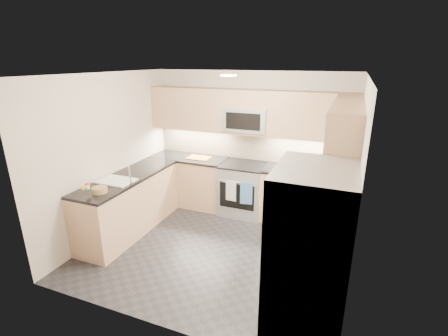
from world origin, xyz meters
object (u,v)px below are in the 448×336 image
refrigerator (309,258)px  fruit_basket (100,190)px  gas_range (243,189)px  microwave (247,119)px  cutting_board (199,158)px  utensil_bowl (340,173)px

refrigerator → fruit_basket: bearing=170.7°
gas_range → refrigerator: (1.45, -2.43, 0.45)m
microwave → cutting_board: 1.16m
gas_range → microwave: bearing=90.0°
cutting_board → fruit_basket: (-0.55, -1.98, 0.03)m
microwave → utensil_bowl: microwave is taller
microwave → cutting_board: size_ratio=1.86×
refrigerator → cutting_board: 3.38m
refrigerator → utensil_bowl: size_ratio=7.06×
microwave → utensil_bowl: size_ratio=2.98×
gas_range → cutting_board: cutting_board is taller
refrigerator → utensil_bowl: bearing=86.0°
gas_range → utensil_bowl: 1.71m
utensil_bowl → fruit_basket: utensil_bowl is taller
microwave → utensil_bowl: bearing=-8.7°
utensil_bowl → refrigerator: bearing=-94.0°
cutting_board → utensil_bowl: bearing=-3.4°
microwave → utensil_bowl: (1.61, -0.25, -0.69)m
gas_range → fruit_basket: bearing=-126.2°
utensil_bowl → fruit_basket: bearing=-148.9°
utensil_bowl → fruit_basket: size_ratio=1.24×
microwave → fruit_basket: (-1.43, -2.08, -0.72)m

